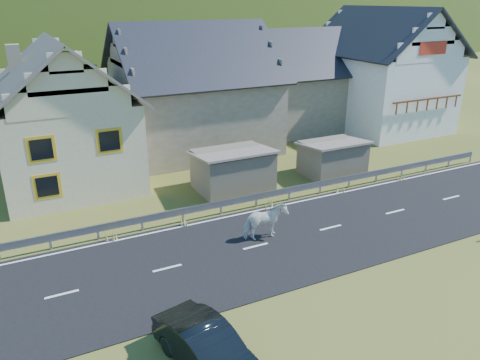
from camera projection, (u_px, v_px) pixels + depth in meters
ground at (331, 228)px, 21.98m from camera, size 160.00×160.00×0.00m
road at (331, 228)px, 21.98m from camera, size 60.00×7.00×0.04m
lane_markings at (331, 228)px, 21.97m from camera, size 60.00×6.60×0.01m
guardrail at (289, 190)px, 24.86m from camera, size 28.10×0.09×0.75m
shed_left at (233, 170)px, 26.19m from camera, size 4.30×3.30×2.40m
shed_right at (332, 158)px, 28.49m from camera, size 3.80×2.90×2.20m
house_cream at (62, 108)px, 26.30m from camera, size 7.80×9.80×8.30m
house_stone_a at (193, 83)px, 32.42m from camera, size 10.80×9.80×8.90m
house_stone_b at (298, 75)px, 38.37m from camera, size 9.80×8.80×8.10m
house_white at (381, 65)px, 38.04m from camera, size 8.80×10.80×9.70m
mountain at (58, 81)px, 181.70m from camera, size 440.00×280.00×260.00m
horse at (265, 222)px, 20.69m from camera, size 0.92×1.96×1.64m
car at (208, 350)px, 13.42m from camera, size 2.32×4.36×1.36m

